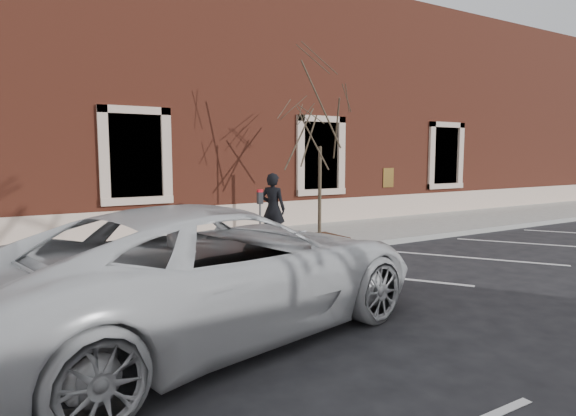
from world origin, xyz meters
TOP-DOWN VIEW (x-y plane):
  - ground at (0.00, 0.00)m, footprint 120.00×120.00m
  - sidewalk_near at (0.00, 1.75)m, footprint 40.00×3.50m
  - curb_near at (0.00, -0.05)m, footprint 40.00×0.12m
  - parking_stripes at (0.00, -2.20)m, footprint 28.00×4.40m
  - building_civic at (0.00, 7.74)m, footprint 40.00×8.62m
  - man at (-0.20, 1.01)m, footprint 0.74×0.79m
  - parking_meter at (-0.79, 0.59)m, footprint 0.13×0.10m
  - tree_grate at (1.35, 1.16)m, footprint 1.23×1.23m
  - sapling at (1.35, 1.16)m, footprint 2.74×2.74m
  - white_truck at (-3.69, -3.66)m, footprint 6.84×4.28m

SIDE VIEW (x-z plane):
  - ground at x=0.00m, z-range 0.00..0.00m
  - parking_stripes at x=0.00m, z-range 0.00..0.01m
  - sidewalk_near at x=0.00m, z-range 0.00..0.15m
  - curb_near at x=0.00m, z-range 0.00..0.15m
  - tree_grate at x=1.35m, z-range 0.15..0.18m
  - white_truck at x=-3.69m, z-range 0.00..1.76m
  - man at x=-0.20m, z-range 0.15..1.97m
  - parking_meter at x=-0.79m, z-range 0.43..1.88m
  - sapling at x=1.35m, z-range 1.06..5.62m
  - building_civic at x=0.00m, z-range 0.00..8.00m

